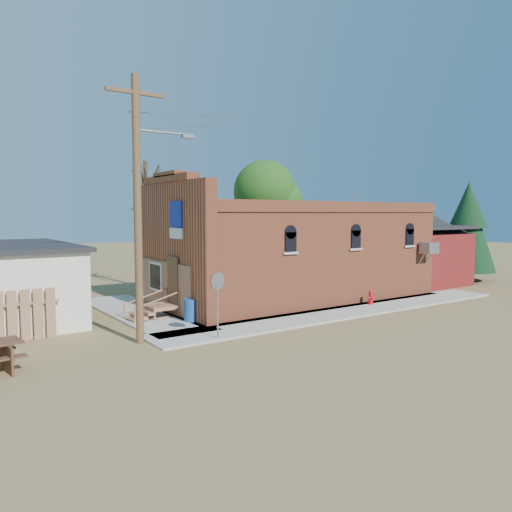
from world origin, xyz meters
TOP-DOWN VIEW (x-y plane):
  - ground at (0.00, 0.00)m, footprint 120.00×120.00m
  - sidewalk_south at (1.50, 0.90)m, footprint 19.00×2.20m
  - sidewalk_west at (-6.30, 6.00)m, footprint 2.60×10.00m
  - brick_bar at (1.64, 5.49)m, footprint 16.40×7.97m
  - red_shed at (11.50, 5.50)m, footprint 5.40×6.40m
  - utility_pole at (-8.14, 1.20)m, footprint 3.12×0.26m
  - tree_bare_near at (-3.00, 13.00)m, footprint 2.80×2.80m
  - tree_leafy at (6.00, 13.50)m, footprint 4.40×4.40m
  - evergreen_tree at (15.50, 4.00)m, footprint 3.60×3.60m
  - fire_hydrant at (3.55, 1.44)m, footprint 0.40×0.40m
  - stop_sign at (-5.82, 0.00)m, footprint 0.63×0.18m
  - trash_barrel at (-5.30, 3.00)m, footprint 0.76×0.76m

SIDE VIEW (x-z plane):
  - ground at x=0.00m, z-range 0.00..0.00m
  - sidewalk_south at x=1.50m, z-range 0.00..0.08m
  - sidewalk_west at x=-6.30m, z-range 0.00..0.08m
  - fire_hydrant at x=3.55m, z-range 0.08..0.75m
  - trash_barrel at x=-5.30m, z-range 0.08..0.99m
  - stop_sign at x=-5.82m, z-range 0.71..3.04m
  - red_shed at x=11.50m, z-range 0.12..4.42m
  - brick_bar at x=1.64m, z-range -0.81..5.49m
  - evergreen_tree at x=15.50m, z-range 0.46..6.96m
  - utility_pole at x=-8.14m, z-range 0.27..9.27m
  - tree_leafy at x=6.00m, z-range 1.86..10.01m
  - tree_bare_near at x=-3.00m, z-range 2.14..9.79m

